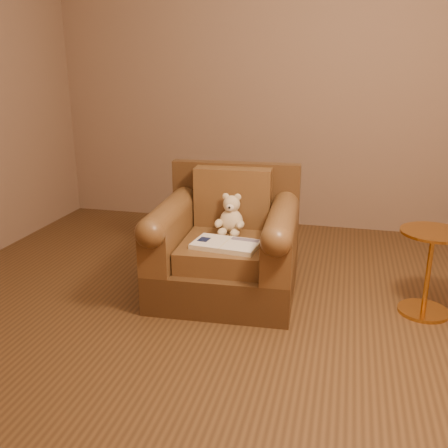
# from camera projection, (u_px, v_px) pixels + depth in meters

# --- Properties ---
(floor) EXTENTS (4.00, 4.00, 0.00)m
(floor) POSITION_uv_depth(u_px,v_px,m) (215.00, 323.00, 2.90)
(floor) COLOR #53361C
(floor) RESTS_ON ground
(room) EXTENTS (4.02, 4.02, 2.71)m
(room) POSITION_uv_depth(u_px,v_px,m) (213.00, 2.00, 2.37)
(room) COLOR #856752
(room) RESTS_ON ground
(armchair) EXTENTS (0.93, 0.89, 0.80)m
(armchair) POSITION_uv_depth(u_px,v_px,m) (227.00, 246.00, 3.23)
(armchair) COLOR #492F18
(armchair) RESTS_ON floor
(teddy_bear) EXTENTS (0.19, 0.21, 0.26)m
(teddy_bear) POSITION_uv_depth(u_px,v_px,m) (231.00, 218.00, 3.24)
(teddy_bear) COLOR beige
(teddy_bear) RESTS_ON armchair
(guidebook) EXTENTS (0.41, 0.28, 0.03)m
(guidebook) POSITION_uv_depth(u_px,v_px,m) (226.00, 244.00, 3.01)
(guidebook) COLOR beige
(guidebook) RESTS_ON armchair
(side_table) EXTENTS (0.37, 0.37, 0.52)m
(side_table) POSITION_uv_depth(u_px,v_px,m) (429.00, 270.00, 2.93)
(side_table) COLOR gold
(side_table) RESTS_ON floor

